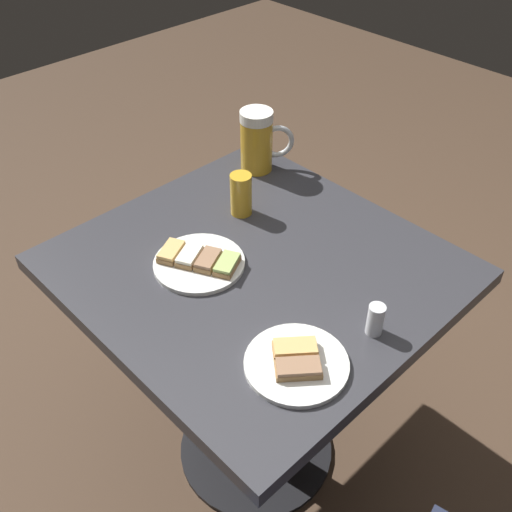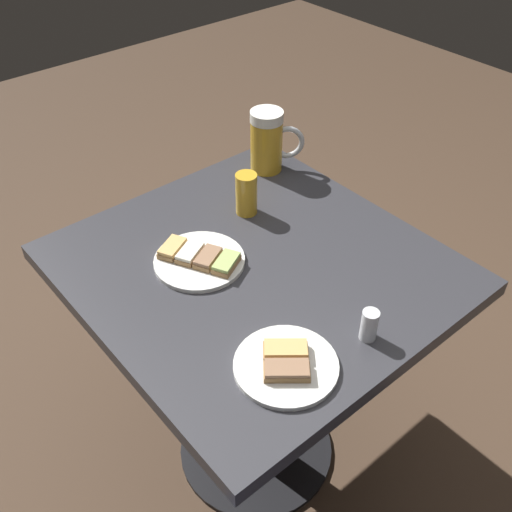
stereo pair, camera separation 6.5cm
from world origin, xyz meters
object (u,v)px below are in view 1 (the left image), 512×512
(plate_far, at_px, (297,362))
(beer_glass_small, at_px, (241,194))
(salt_shaker, at_px, (375,319))
(plate_near, at_px, (199,261))
(beer_mug, at_px, (258,141))

(plate_far, height_order, beer_glass_small, beer_glass_small)
(beer_glass_small, distance_m, salt_shaker, 0.47)
(plate_near, distance_m, plate_far, 0.34)
(beer_mug, height_order, beer_glass_small, beer_mug)
(salt_shaker, bearing_deg, beer_mug, 66.39)
(plate_near, relative_size, plate_far, 1.04)
(plate_near, relative_size, beer_glass_small, 1.89)
(beer_mug, xyz_separation_m, beer_glass_small, (-0.17, -0.12, -0.03))
(plate_near, xyz_separation_m, beer_mug, (0.37, 0.20, 0.07))
(plate_near, bearing_deg, beer_mug, 28.07)
(plate_near, distance_m, salt_shaker, 0.40)
(plate_near, xyz_separation_m, plate_far, (-0.05, -0.33, -0.00))
(plate_near, height_order, salt_shaker, salt_shaker)
(plate_far, bearing_deg, beer_mug, 51.76)
(plate_near, xyz_separation_m, salt_shaker, (0.11, -0.38, 0.02))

